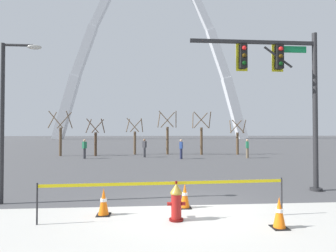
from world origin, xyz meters
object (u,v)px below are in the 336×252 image
at_px(traffic_cone_mid_sidewalk, 185,196).
at_px(traffic_signal_gantry, 286,83).
at_px(monument_arch, 152,57).
at_px(pedestrian_walking_left, 247,148).
at_px(traffic_cone_by_hydrant, 279,213).
at_px(pedestrian_standing_center, 84,149).
at_px(pedestrian_near_trees, 181,149).
at_px(fire_hydrant, 176,202).
at_px(traffic_cone_curb_edge, 104,202).
at_px(street_lamp, 8,106).
at_px(pedestrian_walking_right, 144,148).

xyz_separation_m(traffic_cone_mid_sidewalk, traffic_signal_gantry, (4.12, 1.90, 3.71)).
height_order(traffic_cone_mid_sidewalk, monument_arch, monument_arch).
bearing_deg(pedestrian_walking_left, traffic_cone_mid_sidewalk, -117.33).
distance_m(traffic_signal_gantry, pedestrian_walking_left, 12.80).
xyz_separation_m(traffic_cone_by_hydrant, pedestrian_walking_left, (5.22, 15.64, 0.46)).
bearing_deg(pedestrian_standing_center, pedestrian_near_trees, -5.91).
height_order(fire_hydrant, pedestrian_near_trees, pedestrian_near_trees).
relative_size(traffic_cone_by_hydrant, pedestrian_standing_center, 0.46).
bearing_deg(traffic_cone_curb_edge, traffic_cone_by_hydrant, -16.45).
bearing_deg(traffic_signal_gantry, street_lamp, -173.75).
distance_m(street_lamp, pedestrian_walking_right, 15.07).
height_order(street_lamp, pedestrian_walking_left, street_lamp).
bearing_deg(monument_arch, street_lamp, -94.49).
bearing_deg(pedestrian_standing_center, traffic_cone_curb_edge, -74.74).
bearing_deg(monument_arch, traffic_cone_curb_edge, -91.82).
xyz_separation_m(traffic_cone_curb_edge, pedestrian_near_trees, (3.82, 14.13, 0.46)).
bearing_deg(monument_arch, pedestrian_standing_center, -96.53).
relative_size(monument_arch, pedestrian_walking_left, 35.61).
distance_m(traffic_cone_by_hydrant, pedestrian_near_trees, 15.39).
bearing_deg(traffic_cone_mid_sidewalk, traffic_cone_by_hydrant, -41.83).
xyz_separation_m(traffic_signal_gantry, monument_arch, (-4.15, 67.59, 20.09)).
height_order(traffic_cone_mid_sidewalk, pedestrian_walking_right, pedestrian_walking_right).
bearing_deg(traffic_cone_mid_sidewalk, traffic_signal_gantry, 24.73).
distance_m(fire_hydrant, traffic_cone_mid_sidewalk, 1.12).
height_order(traffic_cone_curb_edge, pedestrian_walking_left, pedestrian_walking_left).
bearing_deg(traffic_signal_gantry, pedestrian_walking_right, 112.65).
bearing_deg(fire_hydrant, traffic_cone_by_hydrant, -16.88).
height_order(street_lamp, monument_arch, monument_arch).
bearing_deg(fire_hydrant, pedestrian_standing_center, 111.08).
xyz_separation_m(street_lamp, pedestrian_standing_center, (-0.91, 13.59, -2.22)).
xyz_separation_m(traffic_signal_gantry, pedestrian_near_trees, (-2.56, 11.73, -3.25)).
bearing_deg(pedestrian_near_trees, traffic_cone_by_hydrant, -88.51).
bearing_deg(fire_hydrant, traffic_cone_curb_edge, 164.09).
bearing_deg(pedestrian_walking_right, traffic_cone_curb_edge, -92.98).
bearing_deg(pedestrian_standing_center, pedestrian_walking_left, -2.34).
bearing_deg(traffic_cone_by_hydrant, pedestrian_standing_center, 117.12).
relative_size(street_lamp, pedestrian_walking_right, 3.14).
bearing_deg(traffic_cone_by_hydrant, fire_hydrant, 163.12).
bearing_deg(traffic_cone_curb_edge, pedestrian_walking_right, 87.02).
xyz_separation_m(fire_hydrant, traffic_signal_gantry, (4.48, 2.95, 3.60)).
bearing_deg(traffic_cone_by_hydrant, traffic_cone_mid_sidewalk, 138.17).
xyz_separation_m(traffic_cone_mid_sidewalk, pedestrian_walking_right, (-1.44, 15.21, 0.46)).
height_order(street_lamp, pedestrian_near_trees, street_lamp).
bearing_deg(pedestrian_walking_right, monument_arch, 88.52).
bearing_deg(street_lamp, traffic_signal_gantry, 6.25).
relative_size(traffic_cone_curb_edge, pedestrian_walking_left, 0.46).
bearing_deg(pedestrian_standing_center, traffic_signal_gantry, -50.19).
bearing_deg(traffic_cone_mid_sidewalk, street_lamp, 171.07).
bearing_deg(pedestrian_near_trees, monument_arch, 91.64).
bearing_deg(traffic_cone_by_hydrant, monument_arch, 91.60).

